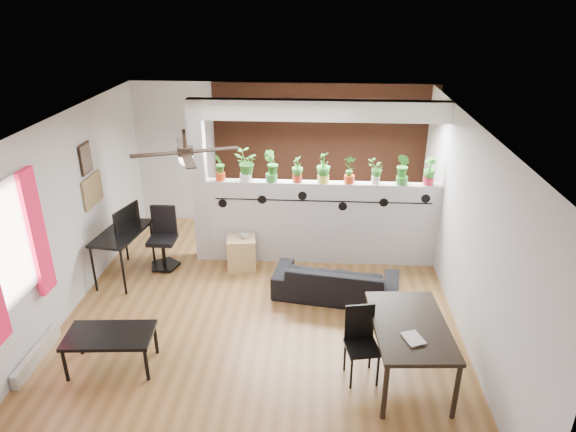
{
  "coord_description": "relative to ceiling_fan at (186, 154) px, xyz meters",
  "views": [
    {
      "loc": [
        0.74,
        -5.88,
        4.04
      ],
      "look_at": [
        0.32,
        0.6,
        1.17
      ],
      "focal_mm": 32.0,
      "sensor_mm": 36.0,
      "label": 1
    }
  ],
  "objects": [
    {
      "name": "pier_column",
      "position": [
        -0.31,
        1.8,
        -1.01
      ],
      "size": [
        0.22,
        0.2,
        2.6
      ],
      "primitive_type": "cube",
      "color": "#BCBCC1",
      "rests_on": "ground"
    },
    {
      "name": "dining_table",
      "position": [
        2.57,
        -0.89,
        -1.67
      ],
      "size": [
        0.89,
        1.37,
        0.72
      ],
      "color": "black",
      "rests_on": "ground"
    },
    {
      "name": "baseboard_heater",
      "position": [
        -1.74,
        -0.9,
        -2.22
      ],
      "size": [
        0.08,
        1.0,
        0.18
      ],
      "primitive_type": "cube",
      "color": "beige",
      "rests_on": "ground"
    },
    {
      "name": "potted_plant_7",
      "position": [
        2.79,
        1.8,
        -0.71
      ],
      "size": [
        0.29,
        0.32,
        0.48
      ],
      "color": "#378C32",
      "rests_on": "partition_wall"
    },
    {
      "name": "potted_plant_2",
      "position": [
        0.81,
        1.8,
        -0.71
      ],
      "size": [
        0.26,
        0.21,
        0.48
      ],
      "color": "#338E3A",
      "rests_on": "partition_wall"
    },
    {
      "name": "corkboard",
      "position": [
        -1.78,
        1.25,
        -0.96
      ],
      "size": [
        0.03,
        0.6,
        0.45
      ],
      "primitive_type": "cube",
      "color": "olive",
      "rests_on": "room_shell"
    },
    {
      "name": "window_assembly",
      "position": [
        -1.76,
        -0.9,
        -0.81
      ],
      "size": [
        0.09,
        1.3,
        1.55
      ],
      "color": "white",
      "rests_on": "room_shell"
    },
    {
      "name": "potted_plant_1",
      "position": [
        0.42,
        1.8,
        -0.71
      ],
      "size": [
        0.26,
        0.21,
        0.49
      ],
      "color": "white",
      "rests_on": "partition_wall"
    },
    {
      "name": "cube_shelf",
      "position": [
        0.36,
        1.46,
        -2.05
      ],
      "size": [
        0.48,
        0.44,
        0.53
      ],
      "primitive_type": "cube",
      "rotation": [
        0.0,
        0.0,
        0.12
      ],
      "color": "tan",
      "rests_on": "ground"
    },
    {
      "name": "potted_plant_5",
      "position": [
        2.0,
        1.8,
        -0.73
      ],
      "size": [
        0.23,
        0.19,
        0.44
      ],
      "color": "red",
      "rests_on": "partition_wall"
    },
    {
      "name": "book",
      "position": [
        2.47,
        -1.19,
        -1.58
      ],
      "size": [
        0.25,
        0.29,
        0.02
      ],
      "primitive_type": "imported",
      "rotation": [
        0.0,
        0.0,
        0.35
      ],
      "color": "gray",
      "rests_on": "dining_table"
    },
    {
      "name": "office_chair",
      "position": [
        -0.87,
        1.47,
        -1.89
      ],
      "size": [
        0.5,
        0.5,
        0.97
      ],
      "color": "black",
      "rests_on": "ground"
    },
    {
      "name": "sofa",
      "position": [
        1.81,
        0.75,
        -2.07
      ],
      "size": [
        1.75,
        0.9,
        0.49
      ],
      "primitive_type": "imported",
      "rotation": [
        0.0,
        0.0,
        2.99
      ],
      "color": "black",
      "rests_on": "ground"
    },
    {
      "name": "computer_desk",
      "position": [
        -1.38,
        1.11,
        -1.63
      ],
      "size": [
        0.68,
        1.1,
        0.75
      ],
      "color": "black",
      "rests_on": "ground"
    },
    {
      "name": "framed_art",
      "position": [
        -1.78,
        1.2,
        -0.46
      ],
      "size": [
        0.03,
        0.34,
        0.44
      ],
      "color": "#8C7259",
      "rests_on": "room_shell"
    },
    {
      "name": "potted_plant_8",
      "position": [
        3.18,
        1.8,
        -0.74
      ],
      "size": [
        0.27,
        0.25,
        0.42
      ],
      "color": "red",
      "rests_on": "partition_wall"
    },
    {
      "name": "cup",
      "position": [
        0.41,
        1.46,
        -1.74
      ],
      "size": [
        0.13,
        0.13,
        0.09
      ],
      "primitive_type": "imported",
      "rotation": [
        0.0,
        0.0,
        0.1
      ],
      "color": "gray",
      "rests_on": "cube_shelf"
    },
    {
      "name": "coffee_table",
      "position": [
        -0.8,
        -0.93,
        -1.9
      ],
      "size": [
        1.03,
        0.62,
        0.46
      ],
      "color": "black",
      "rests_on": "ground"
    },
    {
      "name": "folding_chair",
      "position": [
        2.04,
        -0.87,
        -1.8
      ],
      "size": [
        0.42,
        0.42,
        0.88
      ],
      "color": "black",
      "rests_on": "ground"
    },
    {
      "name": "ceiling_header",
      "position": [
        1.6,
        1.8,
        0.14
      ],
      "size": [
        3.6,
        0.18,
        0.3
      ],
      "primitive_type": "cube",
      "color": "white",
      "rests_on": "room_shell"
    },
    {
      "name": "potted_plant_6",
      "position": [
        2.39,
        1.8,
        -0.76
      ],
      "size": [
        0.23,
        0.21,
        0.37
      ],
      "color": "white",
      "rests_on": "partition_wall"
    },
    {
      "name": "brick_panel",
      "position": [
        1.6,
        3.27,
        -1.01
      ],
      "size": [
        3.9,
        0.05,
        2.6
      ],
      "primitive_type": "cube",
      "color": "#A44F2F",
      "rests_on": "ground"
    },
    {
      "name": "vine_decal",
      "position": [
        1.6,
        1.7,
        -1.23
      ],
      "size": [
        3.31,
        0.01,
        0.3
      ],
      "color": "black",
      "rests_on": "partition_wall"
    },
    {
      "name": "potted_plant_4",
      "position": [
        1.6,
        1.8,
        -0.71
      ],
      "size": [
        0.29,
        0.31,
        0.48
      ],
      "color": "#E1E04F",
      "rests_on": "partition_wall"
    },
    {
      "name": "potted_plant_3",
      "position": [
        1.21,
        1.8,
        -0.75
      ],
      "size": [
        0.18,
        0.22,
        0.41
      ],
      "color": "#BC371E",
      "rests_on": "partition_wall"
    },
    {
      "name": "partition_wall",
      "position": [
        1.6,
        1.8,
        -1.64
      ],
      "size": [
        3.6,
        0.18,
        1.35
      ],
      "primitive_type": "cube",
      "color": "#BCBCC1",
      "rests_on": "ground"
    },
    {
      "name": "potted_plant_0",
      "position": [
        0.02,
        1.8,
        -0.74
      ],
      "size": [
        0.19,
        0.23,
        0.42
      ],
      "color": "red",
      "rests_on": "partition_wall"
    },
    {
      "name": "monitor",
      "position": [
        -1.38,
        1.26,
        -1.47
      ],
      "size": [
        0.34,
        0.14,
        0.19
      ],
      "primitive_type": "imported",
      "rotation": [
        0.0,
        0.0,
        1.3
      ],
      "color": "black",
      "rests_on": "computer_desk"
    },
    {
      "name": "ceiling_fan",
      "position": [
        0.0,
        0.0,
        0.0
      ],
      "size": [
        1.19,
        1.19,
        0.43
      ],
      "color": "black",
      "rests_on": "room_shell"
    },
    {
      "name": "room_shell",
      "position": [
        0.8,
        0.3,
        -1.01
      ],
      "size": [
        6.3,
        7.1,
        2.9
      ],
      "color": "brown",
      "rests_on": "ground"
    }
  ]
}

